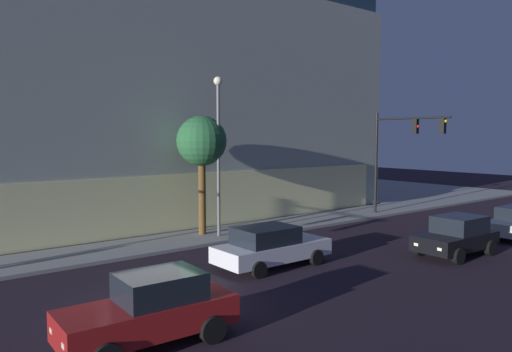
{
  "coord_description": "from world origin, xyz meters",
  "views": [
    {
      "loc": [
        -6.25,
        -12.66,
        5.18
      ],
      "look_at": [
        6.92,
        3.97,
        3.43
      ],
      "focal_mm": 34.23,
      "sensor_mm": 36.0,
      "label": 1
    }
  ],
  "objects_px": {
    "traffic_light_far_corner": "(402,142)",
    "street_lamp_sidewalk": "(218,137)",
    "sidewalk_tree": "(202,143)",
    "car_white": "(270,246)",
    "modern_building": "(118,95)",
    "car_black": "(457,236)",
    "car_red": "(151,309)"
  },
  "relations": [
    {
      "from": "modern_building",
      "to": "sidewalk_tree",
      "type": "xyz_separation_m",
      "value": [
        -1.72,
        -14.51,
        -3.41
      ]
    },
    {
      "from": "street_lamp_sidewalk",
      "to": "car_black",
      "type": "bearing_deg",
      "value": -56.56
    },
    {
      "from": "car_red",
      "to": "street_lamp_sidewalk",
      "type": "bearing_deg",
      "value": 48.33
    },
    {
      "from": "sidewalk_tree",
      "to": "car_red",
      "type": "relative_size",
      "value": 1.38
    },
    {
      "from": "modern_building",
      "to": "car_black",
      "type": "relative_size",
      "value": 7.23
    },
    {
      "from": "modern_building",
      "to": "car_white",
      "type": "xyz_separation_m",
      "value": [
        -2.65,
        -21.05,
        -7.44
      ]
    },
    {
      "from": "street_lamp_sidewalk",
      "to": "sidewalk_tree",
      "type": "xyz_separation_m",
      "value": [
        -0.43,
        0.87,
        -0.3
      ]
    },
    {
      "from": "traffic_light_far_corner",
      "to": "sidewalk_tree",
      "type": "height_order",
      "value": "traffic_light_far_corner"
    },
    {
      "from": "traffic_light_far_corner",
      "to": "street_lamp_sidewalk",
      "type": "distance_m",
      "value": 12.65
    },
    {
      "from": "sidewalk_tree",
      "to": "car_white",
      "type": "relative_size",
      "value": 1.26
    },
    {
      "from": "modern_building",
      "to": "sidewalk_tree",
      "type": "distance_m",
      "value": 15.01
    },
    {
      "from": "modern_building",
      "to": "car_black",
      "type": "distance_m",
      "value": 26.22
    },
    {
      "from": "traffic_light_far_corner",
      "to": "car_white",
      "type": "bearing_deg",
      "value": -165.01
    },
    {
      "from": "modern_building",
      "to": "street_lamp_sidewalk",
      "type": "distance_m",
      "value": 15.75
    },
    {
      "from": "sidewalk_tree",
      "to": "car_black",
      "type": "bearing_deg",
      "value": -57.13
    },
    {
      "from": "traffic_light_far_corner",
      "to": "sidewalk_tree",
      "type": "distance_m",
      "value": 13.23
    },
    {
      "from": "modern_building",
      "to": "car_white",
      "type": "distance_m",
      "value": 22.49
    },
    {
      "from": "street_lamp_sidewalk",
      "to": "sidewalk_tree",
      "type": "bearing_deg",
      "value": 116.38
    },
    {
      "from": "traffic_light_far_corner",
      "to": "street_lamp_sidewalk",
      "type": "xyz_separation_m",
      "value": [
        -12.49,
        1.96,
        0.34
      ]
    },
    {
      "from": "car_white",
      "to": "modern_building",
      "type": "bearing_deg",
      "value": 82.82
    },
    {
      "from": "sidewalk_tree",
      "to": "car_black",
      "type": "relative_size",
      "value": 1.48
    },
    {
      "from": "street_lamp_sidewalk",
      "to": "car_black",
      "type": "xyz_separation_m",
      "value": [
        6.14,
        -9.3,
        -4.28
      ]
    },
    {
      "from": "traffic_light_far_corner",
      "to": "sidewalk_tree",
      "type": "bearing_deg",
      "value": 167.64
    },
    {
      "from": "modern_building",
      "to": "street_lamp_sidewalk",
      "type": "relative_size",
      "value": 3.73
    },
    {
      "from": "modern_building",
      "to": "car_red",
      "type": "distance_m",
      "value": 27.58
    },
    {
      "from": "sidewalk_tree",
      "to": "traffic_light_far_corner",
      "type": "bearing_deg",
      "value": -12.36
    },
    {
      "from": "modern_building",
      "to": "traffic_light_far_corner",
      "type": "xyz_separation_m",
      "value": [
        11.2,
        -17.34,
        -3.45
      ]
    },
    {
      "from": "traffic_light_far_corner",
      "to": "car_red",
      "type": "bearing_deg",
      "value": -160.39
    },
    {
      "from": "traffic_light_far_corner",
      "to": "street_lamp_sidewalk",
      "type": "height_order",
      "value": "street_lamp_sidewalk"
    },
    {
      "from": "car_red",
      "to": "car_black",
      "type": "xyz_separation_m",
      "value": [
        14.5,
        0.09,
        -0.02
      ]
    },
    {
      "from": "car_red",
      "to": "car_white",
      "type": "xyz_separation_m",
      "value": [
        6.99,
        3.72,
        -0.06
      ]
    },
    {
      "from": "car_white",
      "to": "car_black",
      "type": "height_order",
      "value": "car_black"
    }
  ]
}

